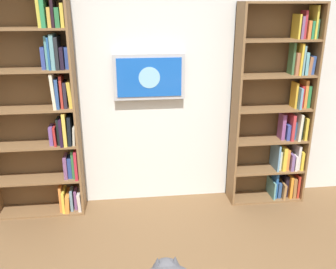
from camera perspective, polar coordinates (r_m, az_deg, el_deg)
name	(u,v)px	position (r m, az deg, el deg)	size (l,w,h in m)	color
wall_back	(154,76)	(3.78, -2.23, 8.88)	(4.52, 0.06, 2.70)	silver
bookshelf_left	(280,113)	(4.02, 16.71, 3.16)	(0.79, 0.28, 2.06)	brown
bookshelf_right	(42,108)	(3.75, -18.78, 3.92)	(0.88, 0.28, 2.21)	brown
wall_mounted_tv	(149,77)	(3.70, -2.91, 8.79)	(0.70, 0.07, 0.45)	#B7B7BC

